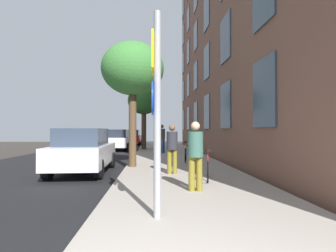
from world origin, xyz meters
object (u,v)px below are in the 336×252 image
object	(u,v)px
sign_post	(156,102)
pedestrian_2	(162,137)
tree_far	(144,101)
pedestrian_1	(172,146)
bicycle_0	(208,168)
pedestrian_0	(195,151)
bicycle_2	(173,147)
car_0	(84,150)
car_2	(132,137)
car_1	(118,140)
traffic_light	(143,114)
bicycle_1	(186,154)
tree_near	(133,70)

from	to	relation	value
sign_post	pedestrian_2	xyz separation A→B (m)	(0.55, 12.38, -0.87)
tree_far	pedestrian_1	bearing A→B (deg)	-83.69
bicycle_0	pedestrian_0	distance (m)	1.69
bicycle_2	pedestrian_1	xyz separation A→B (m)	(-0.68, -8.32, 0.57)
car_0	bicycle_0	bearing A→B (deg)	-26.51
sign_post	car_2	bearing A→B (deg)	95.33
bicycle_0	car_2	xyz separation A→B (m)	(-3.85, 21.05, 0.38)
car_1	pedestrian_2	bearing A→B (deg)	-50.67
bicycle_2	car_1	distance (m)	5.35
traffic_light	bicycle_0	xyz separation A→B (m)	(2.35, -12.91, -2.35)
sign_post	car_0	distance (m)	6.10
pedestrian_0	bicycle_1	bearing A→B (deg)	85.04
tree_far	bicycle_2	xyz separation A→B (m)	(1.99, -3.53, -3.33)
traffic_light	bicycle_1	distance (m)	9.16
sign_post	bicycle_0	size ratio (longest dim) A/B	2.09
tree_far	pedestrian_0	world-z (taller)	tree_far
tree_far	bicycle_1	bearing A→B (deg)	-75.68
pedestrian_0	car_1	world-z (taller)	pedestrian_0
tree_near	pedestrian_2	bearing A→B (deg)	77.10
bicycle_0	car_1	xyz separation A→B (m)	(-4.25, 12.96, 0.37)
tree_far	bicycle_1	size ratio (longest dim) A/B	2.85
pedestrian_0	car_0	world-z (taller)	pedestrian_0
bicycle_0	car_1	size ratio (longest dim) A/B	0.41
sign_post	pedestrian_0	world-z (taller)	sign_post
tree_far	bicycle_1	distance (m)	9.43
pedestrian_1	car_1	distance (m)	12.35
bicycle_2	car_1	world-z (taller)	car_1
tree_far	pedestrian_2	world-z (taller)	tree_far
traffic_light	pedestrian_0	size ratio (longest dim) A/B	2.39
bicycle_2	sign_post	bearing A→B (deg)	-95.75
bicycle_1	car_1	size ratio (longest dim) A/B	0.42
pedestrian_0	car_1	bearing A→B (deg)	104.18
bicycle_1	bicycle_2	world-z (taller)	bicycle_2
bicycle_2	tree_near	bearing A→B (deg)	-108.26
bicycle_0	bicycle_1	world-z (taller)	bicycle_1
bicycle_0	tree_near	bearing A→B (deg)	129.64
car_1	bicycle_1	bearing A→B (deg)	-64.29
traffic_light	tree_near	bearing A→B (deg)	-90.42
bicycle_0	pedestrian_0	size ratio (longest dim) A/B	0.99
bicycle_1	pedestrian_2	distance (m)	4.82
tree_far	pedestrian_1	world-z (taller)	tree_far
bicycle_1	pedestrian_2	world-z (taller)	pedestrian_2
car_2	pedestrian_0	bearing A→B (deg)	-81.79
car_0	car_2	bearing A→B (deg)	89.19
tree_far	car_2	xyz separation A→B (m)	(-1.57, 8.15, -2.97)
pedestrian_1	bicycle_1	bearing A→B (deg)	75.13
bicycle_0	pedestrian_1	xyz separation A→B (m)	(-0.98, 1.05, 0.59)
tree_far	bicycle_1	world-z (taller)	tree_far
bicycle_0	pedestrian_1	distance (m)	1.55
traffic_light	bicycle_2	size ratio (longest dim) A/B	2.28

